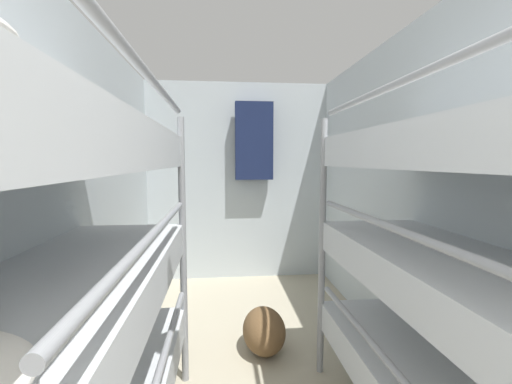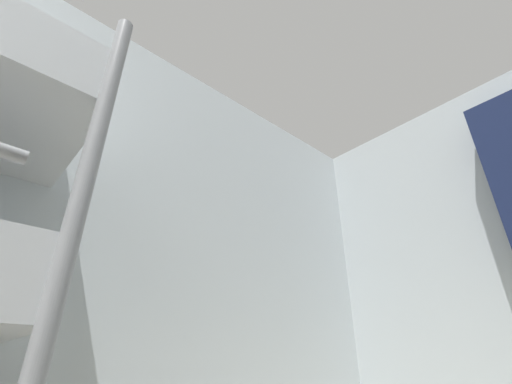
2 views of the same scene
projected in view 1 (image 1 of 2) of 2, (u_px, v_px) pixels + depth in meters
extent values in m
cube|color=silver|center=(55.00, 208.00, 1.86)|extent=(0.06, 4.50, 2.37)
cube|color=silver|center=(439.00, 203.00, 2.08)|extent=(0.06, 4.50, 2.37)
cube|color=silver|center=(238.00, 182.00, 4.17)|extent=(2.28, 0.06, 2.37)
cylinder|color=gray|center=(183.00, 253.00, 2.18)|extent=(0.04, 0.04, 1.71)
cylinder|color=gray|center=(158.00, 378.00, 1.28)|extent=(0.03, 1.61, 0.03)
cube|color=silver|center=(66.00, 299.00, 1.22)|extent=(0.63, 1.89, 0.18)
cylinder|color=gray|center=(154.00, 233.00, 1.23)|extent=(0.03, 1.61, 0.03)
cube|color=silver|center=(58.00, 144.00, 1.17)|extent=(0.63, 1.89, 0.18)
cylinder|color=gray|center=(149.00, 77.00, 1.18)|extent=(0.03, 1.61, 0.03)
cylinder|color=gray|center=(322.00, 249.00, 2.27)|extent=(0.04, 0.04, 1.71)
cylinder|color=gray|center=(388.00, 363.00, 1.38)|extent=(0.03, 1.61, 0.03)
cube|color=silver|center=(465.00, 283.00, 1.38)|extent=(0.63, 1.89, 0.18)
cylinder|color=gray|center=(393.00, 228.00, 1.33)|extent=(0.03, 1.61, 0.03)
cube|color=silver|center=(473.00, 146.00, 1.33)|extent=(0.63, 1.89, 0.18)
cylinder|color=gray|center=(399.00, 83.00, 1.28)|extent=(0.03, 1.61, 0.03)
ellipsoid|color=brown|center=(264.00, 330.00, 2.58)|extent=(0.32, 0.47, 0.32)
cube|color=#192347|center=(254.00, 141.00, 4.00)|extent=(0.44, 0.12, 0.90)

